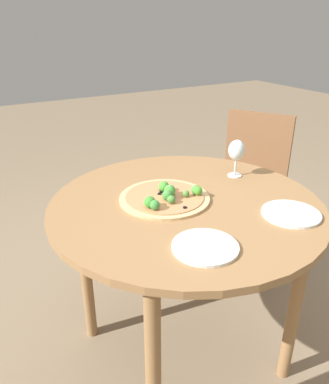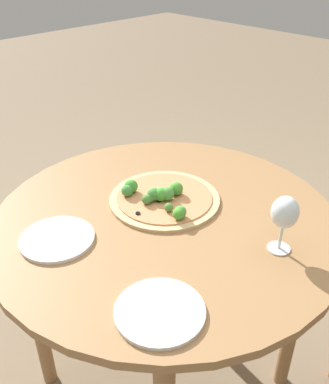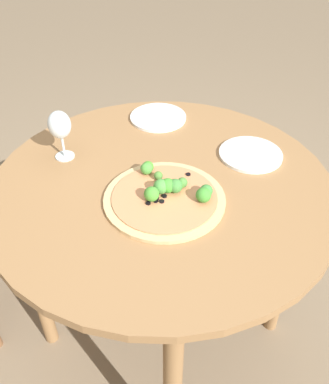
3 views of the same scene
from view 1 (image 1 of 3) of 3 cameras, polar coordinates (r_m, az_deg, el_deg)
name	(u,v)px [view 1 (image 1 of 3)]	position (r m, az deg, el deg)	size (l,w,h in m)	color
ground_plane	(182,352)	(1.86, 2.63, -23.14)	(12.00, 12.00, 0.00)	#847056
dining_table	(185,224)	(1.43, 3.16, -4.91)	(1.01, 1.01, 0.77)	olive
chair	(248,188)	(2.26, 12.68, 0.62)	(0.55, 0.55, 0.90)	brown
pizza	(166,197)	(1.39, 0.22, -0.72)	(0.34, 0.34, 0.06)	tan
wine_glass	(237,151)	(1.60, 10.93, 6.14)	(0.07, 0.07, 0.16)	silver
plate_near	(205,247)	(1.12, 6.21, -8.29)	(0.20, 0.20, 0.01)	silver
plate_far	(291,214)	(1.36, 18.71, -3.14)	(0.20, 0.20, 0.01)	silver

